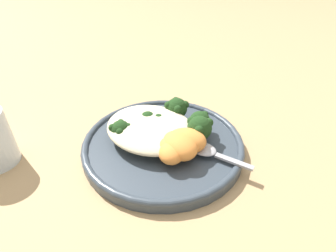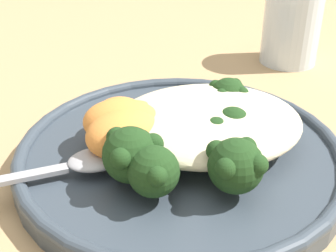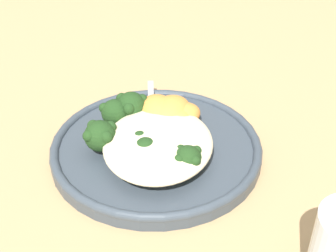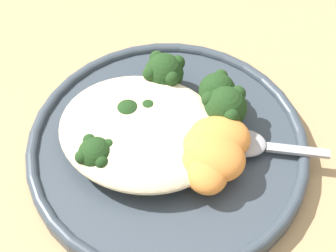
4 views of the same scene
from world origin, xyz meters
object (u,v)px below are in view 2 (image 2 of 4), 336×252
object	(u,v)px
quinoa_mound	(206,120)
broccoli_stalk_5	(220,101)
plate	(180,154)
broccoli_stalk_1	(156,165)
sweet_potato_chunk_1	(122,122)
sweet_potato_chunk_3	(123,133)
broccoli_stalk_2	(228,162)
broccoli_stalk_3	(207,134)
broccoli_stalk_0	(135,152)
broccoli_stalk_4	(222,127)
sweet_potato_chunk_2	(130,120)
water_glass	(291,27)
sweet_potato_chunk_0	(123,116)
spoon	(87,161)

from	to	relation	value
quinoa_mound	broccoli_stalk_5	distance (m)	0.04
plate	broccoli_stalk_1	world-z (taller)	broccoli_stalk_1
plate	broccoli_stalk_1	distance (m)	0.06
sweet_potato_chunk_1	sweet_potato_chunk_3	distance (m)	0.02
broccoli_stalk_5	sweet_potato_chunk_3	distance (m)	0.10
broccoli_stalk_2	broccoli_stalk_3	xyz separation A→B (m)	(0.00, -0.05, -0.01)
broccoli_stalk_0	broccoli_stalk_2	distance (m)	0.07
broccoli_stalk_2	broccoli_stalk_5	size ratio (longest dim) A/B	1.19
broccoli_stalk_4	sweet_potato_chunk_1	size ratio (longest dim) A/B	1.21
sweet_potato_chunk_1	sweet_potato_chunk_2	size ratio (longest dim) A/B	1.23
broccoli_stalk_2	broccoli_stalk_3	bearing A→B (deg)	158.61
quinoa_mound	broccoli_stalk_4	xyz separation A→B (m)	(-0.01, 0.01, -0.00)
plate	sweet_potato_chunk_1	bearing A→B (deg)	-16.96
broccoli_stalk_0	sweet_potato_chunk_3	bearing A→B (deg)	-136.65
broccoli_stalk_0	sweet_potato_chunk_2	size ratio (longest dim) A/B	1.63
plate	water_glass	bearing A→B (deg)	-132.90
broccoli_stalk_2	broccoli_stalk_5	bearing A→B (deg)	142.36
sweet_potato_chunk_0	broccoli_stalk_0	bearing A→B (deg)	91.25
broccoli_stalk_3	broccoli_stalk_1	bearing A→B (deg)	-104.32
sweet_potato_chunk_3	broccoli_stalk_3	bearing A→B (deg)	172.28
broccoli_stalk_2	plate	bearing A→B (deg)	175.58
broccoli_stalk_5	sweet_potato_chunk_0	size ratio (longest dim) A/B	1.81
broccoli_stalk_1	sweet_potato_chunk_1	world-z (taller)	broccoli_stalk_1
broccoli_stalk_0	broccoli_stalk_5	distance (m)	0.12
quinoa_mound	broccoli_stalk_2	bearing A→B (deg)	87.32
broccoli_stalk_0	broccoli_stalk_1	distance (m)	0.02
water_glass	sweet_potato_chunk_0	bearing A→B (deg)	36.52
quinoa_mound	broccoli_stalk_5	bearing A→B (deg)	-125.08
broccoli_stalk_4	broccoli_stalk_3	bearing A→B (deg)	-135.29
spoon	sweet_potato_chunk_1	bearing A→B (deg)	-143.82
broccoli_stalk_2	broccoli_stalk_4	distance (m)	0.06
quinoa_mound	sweet_potato_chunk_3	world-z (taller)	sweet_potato_chunk_3
sweet_potato_chunk_0	spoon	xyz separation A→B (m)	(0.03, 0.05, -0.01)
quinoa_mound	spoon	bearing A→B (deg)	14.72
water_glass	broccoli_stalk_4	bearing A→B (deg)	53.29
plate	broccoli_stalk_2	distance (m)	0.07
plate	sweet_potato_chunk_2	bearing A→B (deg)	-30.18
quinoa_mound	broccoli_stalk_1	world-z (taller)	broccoli_stalk_1
broccoli_stalk_1	spoon	bearing A→B (deg)	-105.90
plate	sweet_potato_chunk_2	distance (m)	0.05
sweet_potato_chunk_0	broccoli_stalk_2	bearing A→B (deg)	125.78
broccoli_stalk_0	broccoli_stalk_4	distance (m)	0.08
broccoli_stalk_4	broccoli_stalk_5	distance (m)	0.05
sweet_potato_chunk_0	sweet_potato_chunk_2	xyz separation A→B (m)	(-0.01, 0.01, -0.00)
broccoli_stalk_5	sweet_potato_chunk_3	world-z (taller)	sweet_potato_chunk_3
broccoli_stalk_4	quinoa_mound	bearing A→B (deg)	144.37
quinoa_mound	broccoli_stalk_4	world-z (taller)	broccoli_stalk_4
plate	broccoli_stalk_3	xyz separation A→B (m)	(-0.02, 0.01, 0.02)
broccoli_stalk_3	broccoli_stalk_4	distance (m)	0.02
sweet_potato_chunk_1	sweet_potato_chunk_2	bearing A→B (deg)	-130.64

